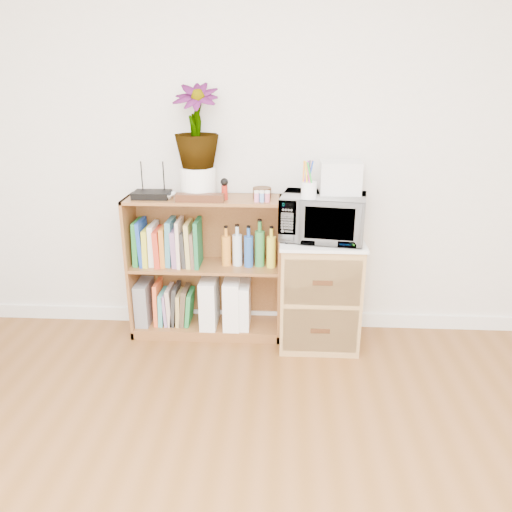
{
  "coord_description": "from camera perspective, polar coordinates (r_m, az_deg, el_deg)",
  "views": [
    {
      "loc": [
        0.16,
        -0.96,
        1.67
      ],
      "look_at": [
        -0.01,
        1.95,
        0.62
      ],
      "focal_mm": 35.0,
      "sensor_mm": 36.0,
      "label": 1
    }
  ],
  "objects": [
    {
      "name": "lower_books",
      "position": [
        3.48,
        -9.37,
        -5.55
      ],
      "size": [
        0.26,
        0.19,
        0.3
      ],
      "color": "#F65E2B",
      "rests_on": "bookshelf"
    },
    {
      "name": "magazine_holder_left",
      "position": [
        3.41,
        -5.34,
        -5.15
      ],
      "size": [
        0.11,
        0.27,
        0.34
      ],
      "primitive_type": "cube",
      "color": "white",
      "rests_on": "bookshelf"
    },
    {
      "name": "skirting_board",
      "position": [
        3.59,
        0.38,
        -7.0
      ],
      "size": [
        4.0,
        0.02,
        0.1
      ],
      "primitive_type": "cube",
      "color": "white",
      "rests_on": "ground"
    },
    {
      "name": "wicker_unit",
      "position": [
        3.27,
        7.22,
        -4.14
      ],
      "size": [
        0.5,
        0.45,
        0.7
      ],
      "primitive_type": "cube",
      "color": "#9E7542",
      "rests_on": "ground"
    },
    {
      "name": "bookshelf",
      "position": [
        3.33,
        -5.77,
        -1.36
      ],
      "size": [
        1.0,
        0.3,
        0.95
      ],
      "primitive_type": "cube",
      "color": "brown",
      "rests_on": "ground"
    },
    {
      "name": "trinket_box",
      "position": [
        3.08,
        -6.42,
        6.63
      ],
      "size": [
        0.3,
        0.07,
        0.05
      ],
      "primitive_type": "cube",
      "color": "#3A1B10",
      "rests_on": "bookshelf"
    },
    {
      "name": "file_box",
      "position": [
        3.52,
        -12.61,
        -5.11
      ],
      "size": [
        0.09,
        0.24,
        0.29
      ],
      "primitive_type": "cube",
      "color": "slate",
      "rests_on": "bookshelf"
    },
    {
      "name": "microwave",
      "position": [
        3.09,
        7.64,
        4.43
      ],
      "size": [
        0.55,
        0.42,
        0.28
      ],
      "primitive_type": "imported",
      "rotation": [
        0.0,
        0.0,
        -0.16
      ],
      "color": "white",
      "rests_on": "wicker_unit"
    },
    {
      "name": "potted_plant",
      "position": [
        3.14,
        -6.87,
        14.53
      ],
      "size": [
        0.28,
        0.28,
        0.5
      ],
      "primitive_type": "imported",
      "color": "#2F7632",
      "rests_on": "plant_pot"
    },
    {
      "name": "pen_cup",
      "position": [
        2.94,
        6.05,
        7.48
      ],
      "size": [
        0.09,
        0.09,
        0.1
      ],
      "primitive_type": "cylinder",
      "color": "white",
      "rests_on": "microwave"
    },
    {
      "name": "cookbooks",
      "position": [
        3.32,
        -10.06,
        1.34
      ],
      "size": [
        0.44,
        0.2,
        0.31
      ],
      "color": "#207B32",
      "rests_on": "bookshelf"
    },
    {
      "name": "router",
      "position": [
        3.23,
        -11.82,
        6.88
      ],
      "size": [
        0.23,
        0.16,
        0.04
      ],
      "primitive_type": "cube",
      "color": "black",
      "rests_on": "bookshelf"
    },
    {
      "name": "white_bowl",
      "position": [
        3.2,
        -10.34,
        6.77
      ],
      "size": [
        0.13,
        0.13,
        0.03
      ],
      "primitive_type": "imported",
      "color": "white",
      "rests_on": "bookshelf"
    },
    {
      "name": "paint_jars",
      "position": [
        3.05,
        0.68,
        6.74
      ],
      "size": [
        0.12,
        0.04,
        0.06
      ],
      "primitive_type": "cube",
      "color": "pink",
      "rests_on": "bookshelf"
    },
    {
      "name": "liquor_bottles",
      "position": [
        3.24,
        -0.8,
        1.19
      ],
      "size": [
        0.35,
        0.06,
        0.3
      ],
      "color": "orange",
      "rests_on": "bookshelf"
    },
    {
      "name": "wooden_bowl",
      "position": [
        3.15,
        0.69,
        7.22
      ],
      "size": [
        0.12,
        0.12,
        0.07
      ],
      "primitive_type": "cylinder",
      "color": "#3B2310",
      "rests_on": "bookshelf"
    },
    {
      "name": "magazine_holder_right",
      "position": [
        3.39,
        -1.51,
        -5.52
      ],
      "size": [
        0.1,
        0.24,
        0.3
      ],
      "primitive_type": "cube",
      "color": "white",
      "rests_on": "bookshelf"
    },
    {
      "name": "kokeshi_doll",
      "position": [
        3.12,
        -3.62,
        7.25
      ],
      "size": [
        0.04,
        0.04,
        0.09
      ],
      "primitive_type": "cylinder",
      "color": "maroon",
      "rests_on": "bookshelf"
    },
    {
      "name": "magazine_holder_mid",
      "position": [
        3.39,
        -2.7,
        -5.23
      ],
      "size": [
        0.11,
        0.27,
        0.34
      ],
      "primitive_type": "cube",
      "color": "white",
      "rests_on": "bookshelf"
    },
    {
      "name": "plant_pot",
      "position": [
        3.19,
        -6.62,
        8.37
      ],
      "size": [
        0.22,
        0.22,
        0.19
      ],
      "primitive_type": "cylinder",
      "color": "white",
      "rests_on": "bookshelf"
    },
    {
      "name": "small_appliance",
      "position": [
        3.11,
        9.58,
        8.87
      ],
      "size": [
        0.24,
        0.2,
        0.19
      ],
      "primitive_type": "cube",
      "color": "silver",
      "rests_on": "microwave"
    }
  ]
}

